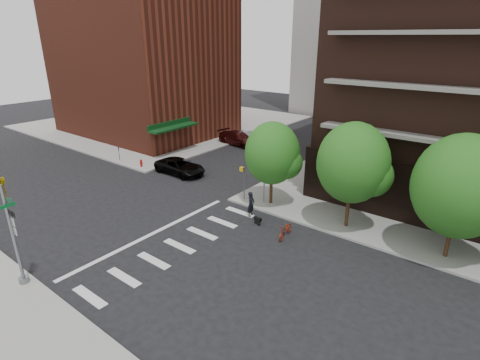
{
  "coord_description": "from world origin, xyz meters",
  "views": [
    {
      "loc": [
        18.08,
        -13.33,
        11.93
      ],
      "look_at": [
        3.0,
        6.0,
        2.5
      ],
      "focal_mm": 28.0,
      "sensor_mm": 36.0,
      "label": 1
    }
  ],
  "objects_px": {
    "parked_car_maroon": "(239,138)",
    "dog_walker": "(251,204)",
    "fire_hydrant": "(141,163)",
    "scooter": "(286,230)",
    "traffic_signal": "(14,239)",
    "parked_car_black": "(180,167)",
    "parked_car_silver": "(247,137)"
  },
  "relations": [
    {
      "from": "scooter",
      "to": "fire_hydrant",
      "type": "bearing_deg",
      "value": 161.45
    },
    {
      "from": "traffic_signal",
      "to": "dog_walker",
      "type": "bearing_deg",
      "value": 71.73
    },
    {
      "from": "parked_car_maroon",
      "to": "parked_car_silver",
      "type": "relative_size",
      "value": 1.25
    },
    {
      "from": "traffic_signal",
      "to": "parked_car_silver",
      "type": "distance_m",
      "value": 29.85
    },
    {
      "from": "parked_car_maroon",
      "to": "dog_walker",
      "type": "height_order",
      "value": "dog_walker"
    },
    {
      "from": "traffic_signal",
      "to": "fire_hydrant",
      "type": "xyz_separation_m",
      "value": [
        -10.03,
        15.29,
        -2.15
      ]
    },
    {
      "from": "dog_walker",
      "to": "parked_car_black",
      "type": "bearing_deg",
      "value": 65.48
    },
    {
      "from": "fire_hydrant",
      "to": "parked_car_black",
      "type": "relative_size",
      "value": 0.14
    },
    {
      "from": "fire_hydrant",
      "to": "parked_car_silver",
      "type": "bearing_deg",
      "value": 79.34
    },
    {
      "from": "parked_car_black",
      "to": "parked_car_maroon",
      "type": "bearing_deg",
      "value": 9.52
    },
    {
      "from": "parked_car_maroon",
      "to": "parked_car_black",
      "type": "bearing_deg",
      "value": -165.24
    },
    {
      "from": "parked_car_maroon",
      "to": "scooter",
      "type": "relative_size",
      "value": 2.81
    },
    {
      "from": "fire_hydrant",
      "to": "scooter",
      "type": "relative_size",
      "value": 0.38
    },
    {
      "from": "fire_hydrant",
      "to": "parked_car_black",
      "type": "distance_m",
      "value": 4.29
    },
    {
      "from": "fire_hydrant",
      "to": "dog_walker",
      "type": "xyz_separation_m",
      "value": [
        14.49,
        -1.8,
        0.36
      ]
    },
    {
      "from": "fire_hydrant",
      "to": "scooter",
      "type": "height_order",
      "value": "scooter"
    },
    {
      "from": "traffic_signal",
      "to": "scooter",
      "type": "bearing_deg",
      "value": 57.41
    },
    {
      "from": "parked_car_silver",
      "to": "scooter",
      "type": "height_order",
      "value": "parked_car_silver"
    },
    {
      "from": "traffic_signal",
      "to": "parked_car_black",
      "type": "xyz_separation_m",
      "value": [
        -5.91,
        16.49,
        -1.99
      ]
    },
    {
      "from": "parked_car_maroon",
      "to": "dog_walker",
      "type": "bearing_deg",
      "value": -133.74
    },
    {
      "from": "traffic_signal",
      "to": "parked_car_silver",
      "type": "bearing_deg",
      "value": 104.55
    },
    {
      "from": "parked_car_maroon",
      "to": "dog_walker",
      "type": "distance_m",
      "value": 18.65
    },
    {
      "from": "parked_car_black",
      "to": "dog_walker",
      "type": "bearing_deg",
      "value": -105.9
    },
    {
      "from": "parked_car_black",
      "to": "parked_car_silver",
      "type": "xyz_separation_m",
      "value": [
        -1.57,
        12.34,
        -0.0
      ]
    },
    {
      "from": "fire_hydrant",
      "to": "parked_car_black",
      "type": "height_order",
      "value": "parked_car_black"
    },
    {
      "from": "parked_car_black",
      "to": "dog_walker",
      "type": "height_order",
      "value": "dog_walker"
    },
    {
      "from": "parked_car_black",
      "to": "scooter",
      "type": "bearing_deg",
      "value": -106.04
    },
    {
      "from": "parked_car_maroon",
      "to": "dog_walker",
      "type": "xyz_separation_m",
      "value": [
        12.19,
        -14.12,
        0.13
      ]
    },
    {
      "from": "traffic_signal",
      "to": "scooter",
      "type": "height_order",
      "value": "traffic_signal"
    },
    {
      "from": "parked_car_black",
      "to": "scooter",
      "type": "relative_size",
      "value": 2.67
    },
    {
      "from": "traffic_signal",
      "to": "scooter",
      "type": "xyz_separation_m",
      "value": [
        7.96,
        12.44,
        -2.2
      ]
    },
    {
      "from": "scooter",
      "to": "parked_car_silver",
      "type": "bearing_deg",
      "value": 123.74
    }
  ]
}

